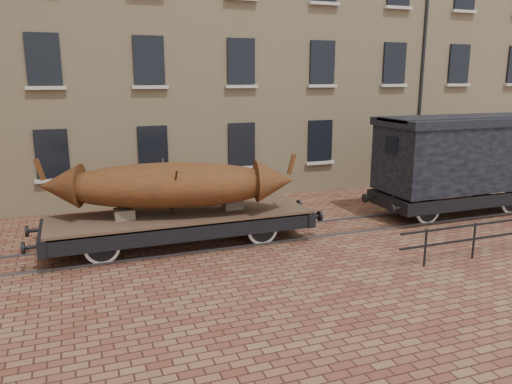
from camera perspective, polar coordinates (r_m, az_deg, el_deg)
name	(u,v)px	position (r m, az deg, el deg)	size (l,w,h in m)	color
ground	(264,236)	(15.50, 0.89, -5.06)	(90.00, 90.00, 0.00)	brown
warehouse_cream	(246,30)	(25.24, -1.15, 18.00)	(40.00, 10.19, 14.00)	#D1B382
rail_track	(264,235)	(15.49, 0.89, -4.95)	(30.00, 1.52, 0.06)	#59595E
flatcar_wagon	(181,220)	(14.56, -8.60, -3.19)	(8.31, 2.25, 1.25)	brown
iron_boat	(170,185)	(14.25, -9.80, 0.82)	(7.14, 3.40, 1.70)	#66300F
goods_van	(461,153)	(18.98, 22.37, 4.10)	(6.75, 2.46, 3.49)	black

